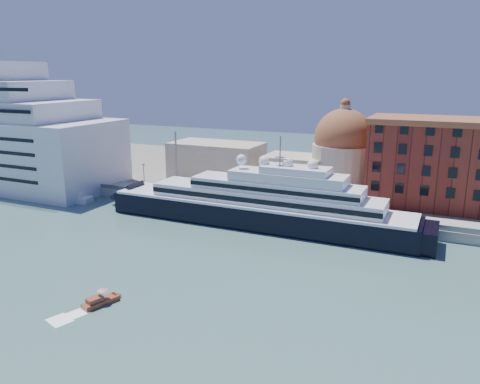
% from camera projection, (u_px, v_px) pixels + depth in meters
% --- Properties ---
extents(ground, '(400.00, 400.00, 0.00)m').
position_uv_depth(ground, '(176.00, 250.00, 99.08)').
color(ground, '#375F5A').
rests_on(ground, ground).
extents(quay, '(180.00, 10.00, 2.50)m').
position_uv_depth(quay, '(242.00, 205.00, 128.74)').
color(quay, gray).
rests_on(quay, ground).
extents(land, '(260.00, 72.00, 2.00)m').
position_uv_depth(land, '(289.00, 176.00, 164.96)').
color(land, slate).
rests_on(land, ground).
extents(quay_fence, '(180.00, 0.10, 1.20)m').
position_uv_depth(quay_fence, '(235.00, 202.00, 124.32)').
color(quay_fence, slate).
rests_on(quay_fence, quay).
extents(superyacht, '(87.04, 12.07, 26.01)m').
position_uv_depth(superyacht, '(247.00, 206.00, 115.62)').
color(superyacht, black).
rests_on(superyacht, ground).
extents(service_barge, '(14.23, 7.32, 3.05)m').
position_uv_depth(service_barge, '(70.00, 199.00, 136.15)').
color(service_barge, white).
rests_on(service_barge, ground).
extents(water_taxi, '(3.84, 6.30, 2.84)m').
position_uv_depth(water_taxi, '(100.00, 301.00, 75.55)').
color(water_taxi, brown).
rests_on(water_taxi, ground).
extents(warehouse, '(43.00, 19.00, 23.25)m').
position_uv_depth(warehouse, '(454.00, 163.00, 120.62)').
color(warehouse, maroon).
rests_on(warehouse, land).
extents(church, '(66.00, 18.00, 25.50)m').
position_uv_depth(church, '(292.00, 158.00, 144.70)').
color(church, beige).
rests_on(church, land).
extents(lamp_posts, '(120.80, 2.40, 18.00)m').
position_uv_depth(lamp_posts, '(198.00, 171.00, 130.18)').
color(lamp_posts, slate).
rests_on(lamp_posts, quay).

